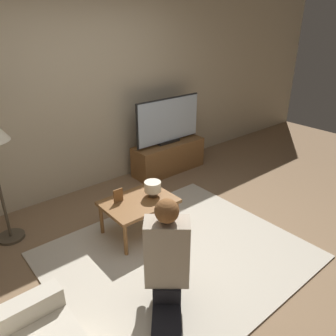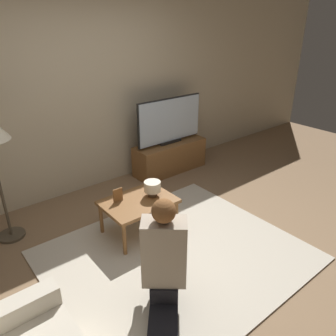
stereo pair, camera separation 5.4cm
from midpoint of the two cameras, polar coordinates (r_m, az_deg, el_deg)
ground_plane at (r=3.37m, az=1.91°, el=-15.07°), size 10.00×10.00×0.00m
wall_back at (r=4.33m, az=-15.13°, el=12.43°), size 10.00×0.06×2.60m
rug at (r=3.37m, az=1.91°, el=-14.97°), size 2.37×2.03×0.02m
tv_stand at (r=4.99m, az=0.65°, el=1.95°), size 1.14×0.38×0.46m
tv at (r=4.80m, az=0.66°, el=8.24°), size 1.12×0.08×0.67m
coffee_table at (r=3.51m, az=-4.73°, el=-6.29°), size 0.74×0.55×0.40m
person_kneeling at (r=2.58m, az=-0.07°, el=-15.66°), size 0.73×0.80×0.99m
picture_frame at (r=3.46m, az=-8.29°, el=-4.69°), size 0.11×0.01×0.15m
table_lamp at (r=3.52m, az=-2.30°, el=-3.40°), size 0.18×0.18×0.17m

